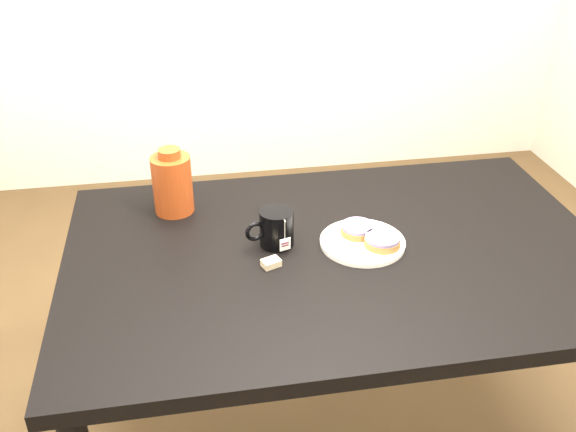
{
  "coord_description": "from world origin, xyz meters",
  "views": [
    {
      "loc": [
        -0.36,
        -1.35,
        1.66
      ],
      "look_at": [
        -0.12,
        0.09,
        0.81
      ],
      "focal_mm": 40.0,
      "sensor_mm": 36.0,
      "label": 1
    }
  ],
  "objects_px": {
    "plate": "(362,242)",
    "bagel_package": "(172,183)",
    "teabag_pouch": "(271,263)",
    "table": "(337,276)",
    "bagel_front": "(382,241)",
    "mug": "(276,228)",
    "bagel_back": "(358,229)"
  },
  "relations": [
    {
      "from": "table",
      "to": "teabag_pouch",
      "type": "bearing_deg",
      "value": -166.28
    },
    {
      "from": "mug",
      "to": "teabag_pouch",
      "type": "xyz_separation_m",
      "value": [
        -0.03,
        -0.1,
        -0.04
      ]
    },
    {
      "from": "bagel_front",
      "to": "teabag_pouch",
      "type": "relative_size",
      "value": 2.9
    },
    {
      "from": "mug",
      "to": "bagel_package",
      "type": "distance_m",
      "value": 0.34
    },
    {
      "from": "plate",
      "to": "mug",
      "type": "distance_m",
      "value": 0.23
    },
    {
      "from": "plate",
      "to": "teabag_pouch",
      "type": "distance_m",
      "value": 0.26
    },
    {
      "from": "plate",
      "to": "teabag_pouch",
      "type": "relative_size",
      "value": 4.94
    },
    {
      "from": "bagel_front",
      "to": "teabag_pouch",
      "type": "xyz_separation_m",
      "value": [
        -0.29,
        -0.03,
        -0.02
      ]
    },
    {
      "from": "plate",
      "to": "bagel_package",
      "type": "distance_m",
      "value": 0.55
    },
    {
      "from": "bagel_package",
      "to": "bagel_back",
      "type": "bearing_deg",
      "value": -25.75
    },
    {
      "from": "plate",
      "to": "bagel_front",
      "type": "distance_m",
      "value": 0.06
    },
    {
      "from": "bagel_front",
      "to": "mug",
      "type": "distance_m",
      "value": 0.28
    },
    {
      "from": "table",
      "to": "bagel_package",
      "type": "relative_size",
      "value": 7.35
    },
    {
      "from": "table",
      "to": "bagel_front",
      "type": "height_order",
      "value": "bagel_front"
    },
    {
      "from": "plate",
      "to": "bagel_package",
      "type": "xyz_separation_m",
      "value": [
        -0.48,
        0.27,
        0.08
      ]
    },
    {
      "from": "plate",
      "to": "bagel_package",
      "type": "height_order",
      "value": "bagel_package"
    },
    {
      "from": "bagel_front",
      "to": "teabag_pouch",
      "type": "distance_m",
      "value": 0.29
    },
    {
      "from": "table",
      "to": "bagel_package",
      "type": "distance_m",
      "value": 0.53
    },
    {
      "from": "table",
      "to": "plate",
      "type": "relative_size",
      "value": 6.29
    },
    {
      "from": "table",
      "to": "mug",
      "type": "distance_m",
      "value": 0.21
    },
    {
      "from": "table",
      "to": "teabag_pouch",
      "type": "distance_m",
      "value": 0.21
    },
    {
      "from": "bagel_front",
      "to": "mug",
      "type": "height_order",
      "value": "mug"
    },
    {
      "from": "bagel_front",
      "to": "bagel_package",
      "type": "xyz_separation_m",
      "value": [
        -0.52,
        0.3,
        0.06
      ]
    },
    {
      "from": "table",
      "to": "bagel_front",
      "type": "relative_size",
      "value": 10.73
    },
    {
      "from": "table",
      "to": "bagel_front",
      "type": "bearing_deg",
      "value": -9.16
    },
    {
      "from": "table",
      "to": "bagel_back",
      "type": "distance_m",
      "value": 0.14
    },
    {
      "from": "mug",
      "to": "bagel_back",
      "type": "bearing_deg",
      "value": -17.37
    },
    {
      "from": "plate",
      "to": "teabag_pouch",
      "type": "bearing_deg",
      "value": -167.12
    },
    {
      "from": "plate",
      "to": "mug",
      "type": "bearing_deg",
      "value": 169.9
    },
    {
      "from": "bagel_back",
      "to": "bagel_package",
      "type": "xyz_separation_m",
      "value": [
        -0.48,
        0.23,
        0.06
      ]
    },
    {
      "from": "bagel_package",
      "to": "mug",
      "type": "bearing_deg",
      "value": -41.22
    },
    {
      "from": "bagel_back",
      "to": "teabag_pouch",
      "type": "bearing_deg",
      "value": -159.31
    }
  ]
}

